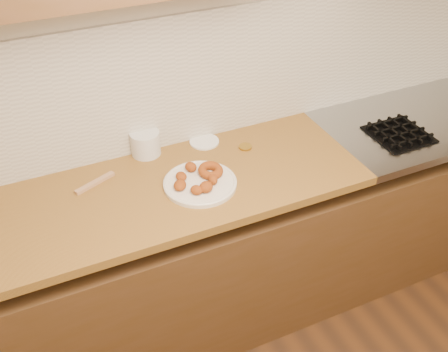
# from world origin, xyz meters

# --- Properties ---
(wall_back) EXTENTS (4.00, 0.02, 2.70)m
(wall_back) POSITION_xyz_m (0.00, 2.00, 1.35)
(wall_back) COLOR #B9A88F
(wall_back) RESTS_ON ground
(base_cabinet) EXTENTS (3.60, 0.60, 0.77)m
(base_cabinet) POSITION_xyz_m (0.00, 1.69, 0.39)
(base_cabinet) COLOR #4D311D
(base_cabinet) RESTS_ON floor
(butcher_block) EXTENTS (2.30, 0.62, 0.04)m
(butcher_block) POSITION_xyz_m (-0.65, 1.69, 0.88)
(butcher_block) COLOR olive
(butcher_block) RESTS_ON base_cabinet
(stovetop) EXTENTS (1.30, 0.62, 0.04)m
(stovetop) POSITION_xyz_m (1.15, 1.69, 0.88)
(stovetop) COLOR #9EA0A5
(stovetop) RESTS_ON base_cabinet
(backsplash) EXTENTS (3.60, 0.02, 0.60)m
(backsplash) POSITION_xyz_m (0.00, 1.99, 1.20)
(backsplash) COLOR beige
(backsplash) RESTS_ON wall_back
(donut_plate) EXTENTS (0.31, 0.31, 0.02)m
(donut_plate) POSITION_xyz_m (-0.21, 1.64, 0.91)
(donut_plate) COLOR silver
(donut_plate) RESTS_ON butcher_block
(ring_donut) EXTENTS (0.15, 0.15, 0.05)m
(ring_donut) POSITION_xyz_m (-0.15, 1.67, 0.94)
(ring_donut) COLOR #9D4013
(ring_donut) RESTS_ON donut_plate
(fried_dough_chunks) EXTENTS (0.20, 0.22, 0.04)m
(fried_dough_chunks) POSITION_xyz_m (-0.23, 1.63, 0.94)
(fried_dough_chunks) COLOR #9D4013
(fried_dough_chunks) RESTS_ON donut_plate
(plastic_tub) EXTENTS (0.17, 0.17, 0.11)m
(plastic_tub) POSITION_xyz_m (-0.34, 1.96, 0.95)
(plastic_tub) COLOR silver
(plastic_tub) RESTS_ON butcher_block
(tub_lid) EXTENTS (0.16, 0.16, 0.01)m
(tub_lid) POSITION_xyz_m (-0.07, 1.93, 0.90)
(tub_lid) COLOR white
(tub_lid) RESTS_ON butcher_block
(brass_jar_lid) EXTENTS (0.07, 0.07, 0.01)m
(brass_jar_lid) POSITION_xyz_m (0.09, 1.81, 0.91)
(brass_jar_lid) COLOR #AB852D
(brass_jar_lid) RESTS_ON butcher_block
(wooden_utensil) EXTENTS (0.18, 0.09, 0.01)m
(wooden_utensil) POSITION_xyz_m (-0.60, 1.83, 0.91)
(wooden_utensil) COLOR #AC7D57
(wooden_utensil) RESTS_ON butcher_block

